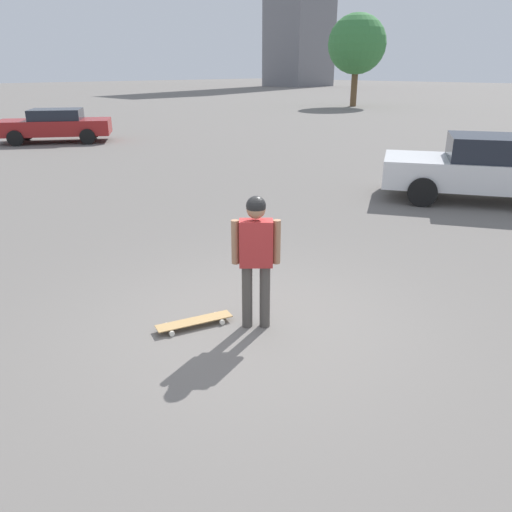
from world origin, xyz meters
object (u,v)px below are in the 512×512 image
person (256,250)px  skateboard (194,322)px  car_parked_near (491,168)px  car_parked_far (55,125)px

person → skateboard: bearing=-180.0°
person → car_parked_near: 8.13m
skateboard → car_parked_far: car_parked_far is taller
skateboard → car_parked_near: (-0.03, -8.64, 0.71)m
person → car_parked_near: (0.49, -8.11, -0.21)m
skateboard → car_parked_near: size_ratio=0.19×
person → skateboard: person is taller
skateboard → person: bearing=154.7°
car_parked_near → car_parked_far: (16.73, 2.73, -0.06)m
skateboard → car_parked_far: bearing=-90.6°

